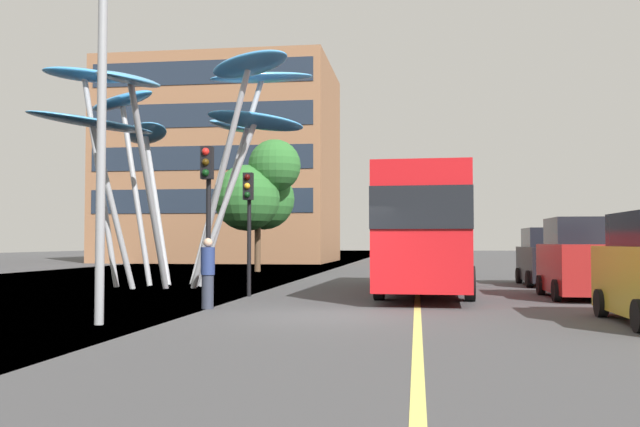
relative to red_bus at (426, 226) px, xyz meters
name	(u,v)px	position (x,y,z in m)	size (l,w,h in m)	color
ground	(296,317)	(-2.95, -7.30, -2.16)	(120.00, 240.00, 0.10)	#424244
red_bus	(426,226)	(0.00, 0.00, 0.00)	(3.01, 11.34, 3.87)	red
leaf_sculpture	(178,116)	(-8.92, 1.92, 4.08)	(9.86, 11.89, 8.20)	#9EA0A5
traffic_light_kerb_near	(207,191)	(-5.37, -6.02, 0.74)	(0.28, 0.42, 3.95)	black
traffic_light_kerb_far	(248,207)	(-5.24, -2.35, 0.54)	(0.28, 0.42, 3.66)	black
car_parked_mid	(581,261)	(4.35, -1.69, -1.03)	(2.05, 3.98, 2.30)	maroon
car_parked_far	(549,258)	(4.56, 4.38, -1.11)	(2.05, 4.07, 2.13)	black
street_lamp	(115,75)	(-6.16, -9.63, 2.77)	(1.32, 0.44, 7.73)	gray
tree_pavement_near	(259,192)	(-8.79, 14.69, 2.23)	(4.60, 5.60, 7.11)	brown
pedestrian	(208,273)	(-5.31, -6.17, -1.26)	(0.34, 0.34, 1.70)	#2D3342
backdrop_building	(224,165)	(-16.19, 33.90, 5.89)	(18.03, 12.92, 16.01)	#8E6042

